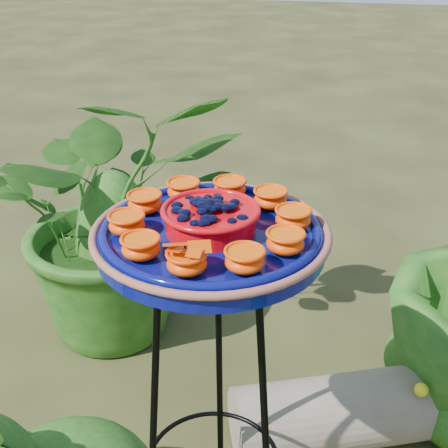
{
  "coord_description": "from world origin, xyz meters",
  "views": [
    {
      "loc": [
        0.23,
        -1.07,
        1.4
      ],
      "look_at": [
        0.02,
        -0.09,
        0.89
      ],
      "focal_mm": 50.0,
      "sensor_mm": 36.0,
      "label": 1
    }
  ],
  "objects": [
    {
      "name": "tripod_stand",
      "position": [
        -0.0,
        -0.09,
        0.51
      ],
      "size": [
        0.33,
        0.34,
        0.83
      ],
      "rotation": [
        0.0,
        0.0,
        0.11
      ],
      "color": "black",
      "rests_on": "ground"
    },
    {
      "name": "feeder_dish",
      "position": [
        -0.0,
        -0.09,
        0.87
      ],
      "size": [
        0.47,
        0.47,
        0.1
      ],
      "rotation": [
        0.0,
        0.0,
        0.11
      ],
      "color": "#070C5B",
      "rests_on": "tripod_stand"
    },
    {
      "name": "driftwood_log",
      "position": [
        0.3,
        0.32,
        0.11
      ],
      "size": [
        0.69,
        0.45,
        0.22
      ],
      "primitive_type": "cylinder",
      "rotation": [
        0.0,
        1.57,
        0.39
      ],
      "color": "gray",
      "rests_on": "ground"
    },
    {
      "name": "shrub_back_left",
      "position": [
        -0.54,
        0.74,
        0.47
      ],
      "size": [
        1.08,
        1.02,
        0.94
      ],
      "primitive_type": "imported",
      "rotation": [
        0.0,
        0.0,
        0.43
      ],
      "color": "#185015",
      "rests_on": "ground"
    }
  ]
}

